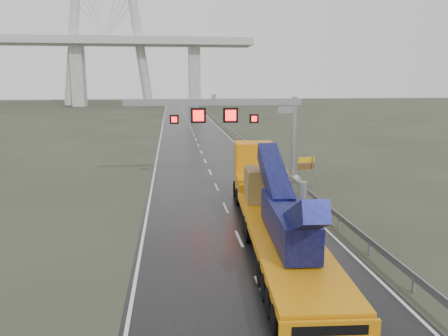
{
  "coord_description": "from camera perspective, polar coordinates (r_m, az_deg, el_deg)",
  "views": [
    {
      "loc": [
        -3.54,
        -18.42,
        8.48
      ],
      "look_at": [
        -0.36,
        7.96,
        3.2
      ],
      "focal_mm": 35.0,
      "sensor_mm": 36.0,
      "label": 1
    }
  ],
  "objects": [
    {
      "name": "heavy_haul_truck",
      "position": [
        25.49,
        5.9,
        -3.77
      ],
      "size": [
        4.4,
        21.09,
        4.92
      ],
      "rotation": [
        0.0,
        0.0,
        -0.07
      ],
      "color": "#C8830B",
      "rests_on": "ground"
    },
    {
      "name": "guardrail",
      "position": [
        49.98,
        4.33,
        2.25
      ],
      "size": [
        0.2,
        140.0,
        1.4
      ],
      "primitive_type": null,
      "color": "gray",
      "rests_on": "ground"
    },
    {
      "name": "ground",
      "position": [
        20.58,
        3.74,
        -13.12
      ],
      "size": [
        400.0,
        400.0,
        0.0
      ],
      "primitive_type": "plane",
      "color": "#303525",
      "rests_on": "ground"
    },
    {
      "name": "road",
      "position": [
        59.13,
        -3.38,
        2.98
      ],
      "size": [
        11.0,
        200.0,
        0.02
      ],
      "primitive_type": "cube",
      "color": "black",
      "rests_on": "ground"
    },
    {
      "name": "exit_sign_pair",
      "position": [
        35.52,
        10.68,
        0.24
      ],
      "size": [
        1.49,
        0.43,
        2.61
      ],
      "rotation": [
        0.0,
        0.0,
        0.24
      ],
      "color": "#9B9DA3",
      "rests_on": "ground"
    },
    {
      "name": "sign_gantry",
      "position": [
        36.96,
        1.94,
        6.78
      ],
      "size": [
        14.9,
        1.2,
        7.42
      ],
      "color": "#9C9C98",
      "rests_on": "ground"
    },
    {
      "name": "striped_barrier",
      "position": [
        37.61,
        7.98,
        -1.14
      ],
      "size": [
        0.62,
        0.39,
        0.98
      ],
      "primitive_type": "cube",
      "rotation": [
        0.0,
        0.0,
        0.15
      ],
      "color": "red",
      "rests_on": "ground"
    }
  ]
}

